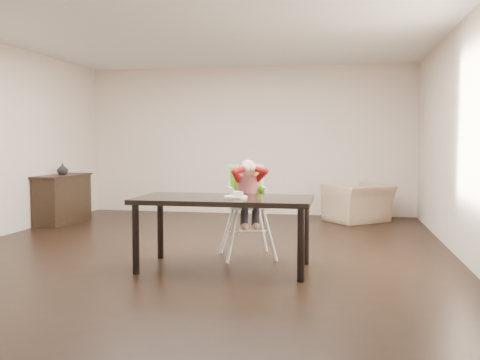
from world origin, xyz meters
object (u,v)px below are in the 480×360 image
object	(u,v)px
high_chair	(247,189)
armchair	(358,197)
sideboard	(63,199)
dining_table	(224,205)

from	to	relation	value
high_chair	armchair	size ratio (longest dim) A/B	1.17
armchair	sideboard	distance (m)	4.85
dining_table	armchair	world-z (taller)	armchair
dining_table	sideboard	world-z (taller)	sideboard
dining_table	high_chair	size ratio (longest dim) A/B	1.61
high_chair	sideboard	xyz separation A→B (m)	(-3.41, 2.00, -0.39)
dining_table	sideboard	distance (m)	4.21
high_chair	armchair	bearing A→B (deg)	46.42
dining_table	armchair	xyz separation A→B (m)	(1.47, 3.66, -0.25)
dining_table	high_chair	distance (m)	0.66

